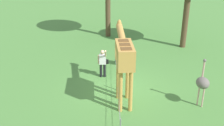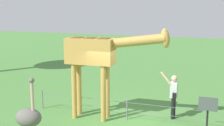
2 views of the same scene
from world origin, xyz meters
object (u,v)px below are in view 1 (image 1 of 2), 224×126
ostrich (203,83)px  info_sign (129,52)px  giraffe (124,56)px  visitor (103,62)px

ostrich → info_sign: bearing=34.4°
giraffe → visitor: giraffe is taller
giraffe → info_sign: (3.77, -0.52, -1.34)m
ostrich → info_sign: ostrich is taller
visitor → info_sign: 1.96m
giraffe → info_sign: size_ratio=2.77×
giraffe → visitor: 3.03m
giraffe → ostrich: giraffe is taller
visitor → ostrich: 5.36m
visitor → info_sign: bearing=-50.1°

